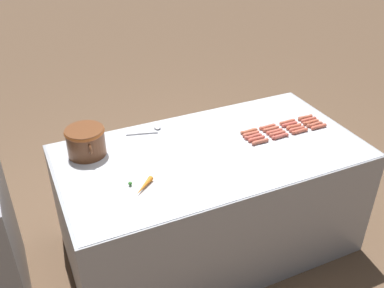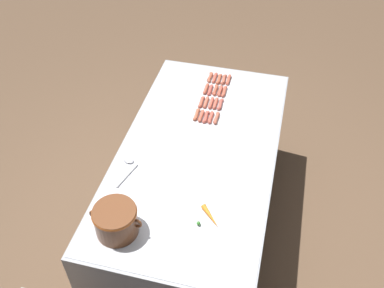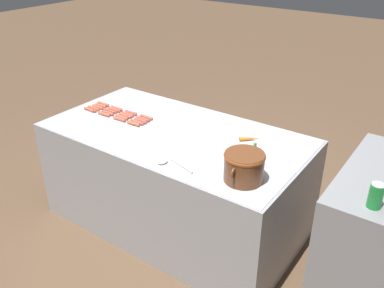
# 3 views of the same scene
# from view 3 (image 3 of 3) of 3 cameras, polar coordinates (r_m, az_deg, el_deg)

# --- Properties ---
(ground_plane) EXTENTS (20.00, 20.00, 0.00)m
(ground_plane) POSITION_cam_3_polar(r_m,az_deg,el_deg) (3.53, -2.13, -10.49)
(ground_plane) COLOR brown
(griddle_counter) EXTENTS (1.04, 1.98, 0.83)m
(griddle_counter) POSITION_cam_3_polar(r_m,az_deg,el_deg) (3.29, -2.26, -4.81)
(griddle_counter) COLOR #9EA0A5
(griddle_counter) RESTS_ON ground_plane
(hot_dog_0) EXTENTS (0.03, 0.13, 0.03)m
(hot_dog_0) POSITION_cam_3_polar(r_m,az_deg,el_deg) (3.63, -12.11, 5.40)
(hot_dog_0) COLOR #BF5740
(hot_dog_0) RESTS_ON griddle_counter
(hot_dog_1) EXTENTS (0.03, 0.13, 0.03)m
(hot_dog_1) POSITION_cam_3_polar(r_m,az_deg,el_deg) (3.52, -10.34, 4.85)
(hot_dog_1) COLOR #BB5640
(hot_dog_1) RESTS_ON griddle_counter
(hot_dog_2) EXTENTS (0.03, 0.13, 0.03)m
(hot_dog_2) POSITION_cam_3_polar(r_m,az_deg,el_deg) (3.41, -8.40, 4.28)
(hot_dog_2) COLOR #B55244
(hot_dog_2) RESTS_ON griddle_counter
(hot_dog_3) EXTENTS (0.03, 0.13, 0.03)m
(hot_dog_3) POSITION_cam_3_polar(r_m,az_deg,el_deg) (3.31, -6.32, 3.69)
(hot_dog_3) COLOR #B15A44
(hot_dog_3) RESTS_ON griddle_counter
(hot_dog_4) EXTENTS (0.03, 0.13, 0.03)m
(hot_dog_4) POSITION_cam_3_polar(r_m,az_deg,el_deg) (3.60, -12.46, 5.19)
(hot_dog_4) COLOR #B15A44
(hot_dog_4) RESTS_ON griddle_counter
(hot_dog_5) EXTENTS (0.03, 0.13, 0.03)m
(hot_dog_5) POSITION_cam_3_polar(r_m,az_deg,el_deg) (3.50, -10.74, 4.67)
(hot_dog_5) COLOR #B45442
(hot_dog_5) RESTS_ON griddle_counter
(hot_dog_6) EXTENTS (0.03, 0.13, 0.03)m
(hot_dog_6) POSITION_cam_3_polar(r_m,az_deg,el_deg) (3.39, -8.86, 4.07)
(hot_dog_6) COLOR #BA5744
(hot_dog_6) RESTS_ON griddle_counter
(hot_dog_7) EXTENTS (0.03, 0.13, 0.03)m
(hot_dog_7) POSITION_cam_3_polar(r_m,az_deg,el_deg) (3.28, -6.76, 3.43)
(hot_dog_7) COLOR #BD5443
(hot_dog_7) RESTS_ON griddle_counter
(hot_dog_8) EXTENTS (0.03, 0.13, 0.03)m
(hot_dog_8) POSITION_cam_3_polar(r_m,az_deg,el_deg) (3.58, -12.87, 4.98)
(hot_dog_8) COLOR #BB5A3F
(hot_dog_8) RESTS_ON griddle_counter
(hot_dog_9) EXTENTS (0.03, 0.13, 0.03)m
(hot_dog_9) POSITION_cam_3_polar(r_m,az_deg,el_deg) (3.47, -11.18, 4.47)
(hot_dog_9) COLOR #B7553D
(hot_dog_9) RESTS_ON griddle_counter
(hot_dog_10) EXTENTS (0.03, 0.13, 0.03)m
(hot_dog_10) POSITION_cam_3_polar(r_m,az_deg,el_deg) (3.37, -9.21, 3.88)
(hot_dog_10) COLOR #BD5443
(hot_dog_10) RESTS_ON griddle_counter
(hot_dog_11) EXTENTS (0.03, 0.13, 0.03)m
(hot_dog_11) POSITION_cam_3_polar(r_m,az_deg,el_deg) (3.26, -7.10, 3.20)
(hot_dog_11) COLOR #B45143
(hot_dog_11) RESTS_ON griddle_counter
(hot_dog_12) EXTENTS (0.03, 0.13, 0.03)m
(hot_dog_12) POSITION_cam_3_polar(r_m,az_deg,el_deg) (3.56, -13.40, 4.81)
(hot_dog_12) COLOR #BD5442
(hot_dog_12) RESTS_ON griddle_counter
(hot_dog_13) EXTENTS (0.03, 0.13, 0.03)m
(hot_dog_13) POSITION_cam_3_polar(r_m,az_deg,el_deg) (3.44, -11.55, 4.23)
(hot_dog_13) COLOR #BA5145
(hot_dog_13) RESTS_ON griddle_counter
(hot_dog_14) EXTENTS (0.03, 0.13, 0.03)m
(hot_dog_14) POSITION_cam_3_polar(r_m,az_deg,el_deg) (3.34, -9.64, 3.65)
(hot_dog_14) COLOR #B45D46
(hot_dog_14) RESTS_ON griddle_counter
(hot_dog_15) EXTENTS (0.03, 0.13, 0.03)m
(hot_dog_15) POSITION_cam_3_polar(r_m,az_deg,el_deg) (3.24, -7.58, 3.00)
(hot_dog_15) COLOR #BB5943
(hot_dog_15) RESTS_ON griddle_counter
(hot_dog_16) EXTENTS (0.03, 0.13, 0.03)m
(hot_dog_16) POSITION_cam_3_polar(r_m,az_deg,el_deg) (3.54, -13.84, 4.60)
(hot_dog_16) COLOR #B05A41
(hot_dog_16) RESTS_ON griddle_counter
(hot_dog_17) EXTENTS (0.03, 0.13, 0.03)m
(hot_dog_17) POSITION_cam_3_polar(r_m,az_deg,el_deg) (3.43, -12.03, 4.05)
(hot_dog_17) COLOR #B35740
(hot_dog_17) RESTS_ON griddle_counter
(hot_dog_18) EXTENTS (0.03, 0.13, 0.03)m
(hot_dog_18) POSITION_cam_3_polar(r_m,az_deg,el_deg) (3.31, -9.99, 3.42)
(hot_dog_18) COLOR #BB5742
(hot_dog_18) RESTS_ON griddle_counter
(hot_dog_19) EXTENTS (0.03, 0.13, 0.03)m
(hot_dog_19) POSITION_cam_3_polar(r_m,az_deg,el_deg) (3.22, -8.10, 2.81)
(hot_dog_19) COLOR #B45D40
(hot_dog_19) RESTS_ON griddle_counter
(bean_pot) EXTENTS (0.31, 0.25, 0.18)m
(bean_pot) POSITION_cam_3_polar(r_m,az_deg,el_deg) (2.47, 7.18, -2.93)
(bean_pot) COLOR brown
(bean_pot) RESTS_ON griddle_counter
(serving_spoon) EXTENTS (0.11, 0.27, 0.02)m
(serving_spoon) POSITION_cam_3_polar(r_m,az_deg,el_deg) (2.66, -3.20, -2.67)
(serving_spoon) COLOR #B7B7BC
(serving_spoon) RESTS_ON griddle_counter
(carrot) EXTENTS (0.14, 0.15, 0.03)m
(carrot) POSITION_cam_3_polar(r_m,az_deg,el_deg) (2.98, 8.14, 0.71)
(carrot) COLOR orange
(carrot) RESTS_ON griddle_counter
(soda_can) EXTENTS (0.07, 0.07, 0.13)m
(soda_can) POSITION_cam_3_polar(r_m,az_deg,el_deg) (2.09, 23.98, -6.52)
(soda_can) COLOR #1E8C38
(soda_can) RESTS_ON back_cabinet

